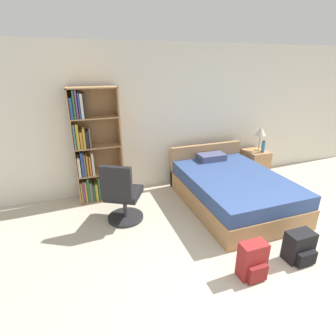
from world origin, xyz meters
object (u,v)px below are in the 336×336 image
nightstand (255,164)px  backpack_black (300,247)px  bed (231,188)px  office_chair (122,196)px  bookshelf (91,150)px  backpack_red (253,261)px  water_bottle (263,147)px  table_lamp (261,132)px

nightstand → backpack_black: 2.59m
bed → backpack_black: size_ratio=5.52×
office_chair → bookshelf: bearing=110.1°
bookshelf → backpack_red: bookshelf is taller
bookshelf → water_bottle: bookshelf is taller
bed → table_lamp: bearing=36.3°
nightstand → backpack_black: size_ratio=1.50×
office_chair → table_lamp: 3.16m
backpack_black → water_bottle: bearing=62.7°
nightstand → backpack_red: 2.98m
bed → table_lamp: 1.59m
bookshelf → bed: size_ratio=0.92×
bookshelf → nightstand: (3.28, -0.09, -0.64)m
bookshelf → bed: bookshelf is taller
table_lamp → backpack_black: bearing=-115.9°
bed → table_lamp: (1.16, 0.85, 0.68)m
bookshelf → water_bottle: size_ratio=7.84×
nightstand → table_lamp: table_lamp is taller
nightstand → water_bottle: bearing=-65.4°
table_lamp → backpack_black: table_lamp is taller
bookshelf → table_lamp: size_ratio=3.81×
office_chair → backpack_black: (1.86, -1.55, -0.25)m
nightstand → bed: bearing=-142.7°
backpack_black → backpack_red: 0.71m
backpack_red → bed: bearing=65.7°
water_bottle → bookshelf: bearing=176.4°
table_lamp → water_bottle: size_ratio=2.06×
backpack_red → office_chair: bearing=126.1°
table_lamp → nightstand: bearing=-171.7°
office_chair → table_lamp: bearing=15.0°
backpack_black → bookshelf: bearing=131.9°
bed → backpack_black: bearing=-89.4°
water_bottle → table_lamp: bearing=91.7°
backpack_black → table_lamp: bearing=64.1°
office_chair → backpack_red: office_chair is taller
bookshelf → table_lamp: (3.33, -0.08, 0.04)m
nightstand → backpack_black: nightstand is taller
bookshelf → nightstand: bearing=-1.6°
bookshelf → office_chair: 1.06m
office_chair → nightstand: office_chair is taller
bookshelf → backpack_red: (1.48, -2.47, -0.72)m
office_chair → table_lamp: table_lamp is taller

